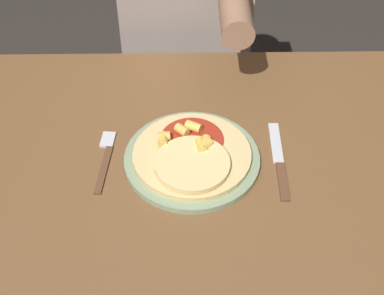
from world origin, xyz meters
TOP-DOWN VIEW (x-y plane):
  - dining_table at (0.00, 0.00)m, footprint 1.22×0.76m
  - plate at (0.04, -0.01)m, footprint 0.28×0.28m
  - pizza at (0.04, -0.01)m, footprint 0.24×0.24m
  - fork at (-0.14, 0.01)m, footprint 0.03×0.18m
  - knife at (0.22, -0.01)m, footprint 0.03×0.22m
  - person_diner at (0.03, 0.57)m, footprint 0.36×0.52m

SIDE VIEW (x-z plane):
  - dining_table at x=0.00m, z-range 0.25..0.97m
  - person_diner at x=0.03m, z-range 0.10..1.32m
  - knife at x=0.22m, z-range 0.72..0.73m
  - fork at x=-0.14m, z-range 0.72..0.73m
  - plate at x=0.04m, z-range 0.72..0.73m
  - pizza at x=0.04m, z-range 0.73..0.76m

